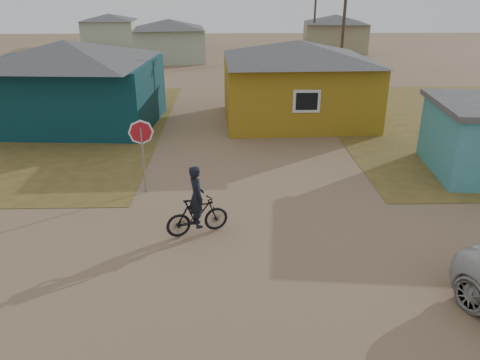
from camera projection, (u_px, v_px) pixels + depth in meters
name	position (u px, v px, depth m)	size (l,w,h in m)	color
ground	(271.00, 282.00, 10.78)	(120.00, 120.00, 0.00)	#8A6D50
house_teal	(69.00, 82.00, 22.22)	(8.93, 7.08, 4.00)	#092D35
house_yellow	(297.00, 80.00, 22.98)	(7.72, 6.76, 3.90)	#9C7718
house_pale_west	(170.00, 40.00, 41.27)	(7.04, 6.15, 3.60)	#A1AE95
house_beige_east	(335.00, 33.00, 47.21)	(6.95, 6.05, 3.60)	gray
house_pale_north	(110.00, 29.00, 52.17)	(6.28, 5.81, 3.40)	#A1AE95
utility_pole_near	(344.00, 22.00, 29.64)	(1.40, 0.20, 8.00)	#433528
utility_pole_far	(315.00, 10.00, 44.42)	(1.40, 0.20, 8.00)	#433528
stop_sign	(142.00, 140.00, 14.78)	(0.79, 0.22, 2.45)	gray
cyclist	(197.00, 210.00, 12.62)	(1.81, 1.07, 1.97)	black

